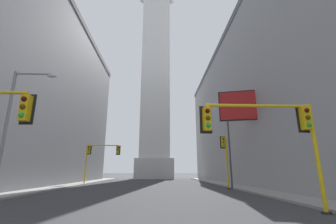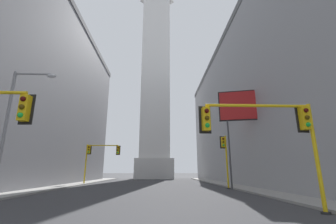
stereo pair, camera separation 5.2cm
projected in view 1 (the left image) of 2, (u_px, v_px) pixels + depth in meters
The scene contains 9 objects.
sidewalk_left at pixel (13, 192), 19.04m from camera, with size 5.00×68.27×0.15m, color gray.
sidewalk_right at pixel (273, 191), 19.87m from camera, with size 5.00×68.27×0.15m, color gray.
building_right at pixel (290, 105), 33.85m from camera, with size 19.54×57.46×22.93m.
obelisk at pixel (156, 71), 60.75m from camera, with size 9.00×9.00×58.30m.
traffic_light_near_right at pixel (273, 128), 10.48m from camera, with size 5.50×0.52×4.91m.
traffic_light_mid_left at pixel (98, 154), 31.69m from camera, with size 4.87×0.50×5.43m.
traffic_light_mid_right at pixel (225, 153), 23.95m from camera, with size 0.77×0.50×5.50m.
street_lamp at pixel (14, 118), 14.64m from camera, with size 2.89×0.36×8.42m.
billboard_sign at pixel (243, 109), 23.53m from camera, with size 4.74×1.38×10.12m.
Camera 1 is at (1.14, -0.15, 1.80)m, focal length 24.00 mm.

